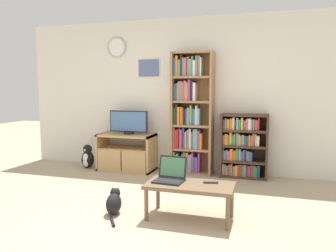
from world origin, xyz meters
TOP-DOWN VIEW (x-y plane):
  - ground_plane at (0.00, 0.00)m, footprint 18.00×18.00m
  - wall_back at (-0.01, 2.41)m, footprint 5.85×0.09m
  - tv_stand at (-0.94, 2.10)m, footprint 0.97×0.49m
  - television at (-0.90, 2.13)m, footprint 0.69×0.18m
  - bookshelf_tall at (0.16, 2.23)m, footprint 0.68×0.31m
  - bookshelf_short at (1.02, 2.23)m, footprint 0.74×0.31m
  - coffee_table at (0.61, 0.32)m, footprint 0.95×0.48m
  - laptop at (0.37, 0.37)m, footprint 0.34×0.31m
  - remote_near_laptop at (0.82, 0.40)m, footprint 0.17×0.08m
  - cat at (-0.25, 0.20)m, footprint 0.29×0.49m
  - penguin_figurine at (-1.67, 2.03)m, footprint 0.23×0.21m

SIDE VIEW (x-z plane):
  - ground_plane at x=0.00m, z-range 0.00..0.00m
  - cat at x=-0.25m, z-range -0.02..0.27m
  - penguin_figurine at x=-1.67m, z-range -0.02..0.40m
  - tv_stand at x=-0.94m, z-range 0.00..0.63m
  - coffee_table at x=0.61m, z-range 0.15..0.54m
  - remote_near_laptop at x=0.82m, z-range 0.39..0.41m
  - laptop at x=0.37m, z-range 0.32..0.59m
  - bookshelf_short at x=1.02m, z-range -0.01..1.01m
  - television at x=-0.90m, z-range 0.63..1.04m
  - bookshelf_tall at x=0.16m, z-range -0.03..1.99m
  - wall_back at x=-0.01m, z-range 0.01..2.61m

